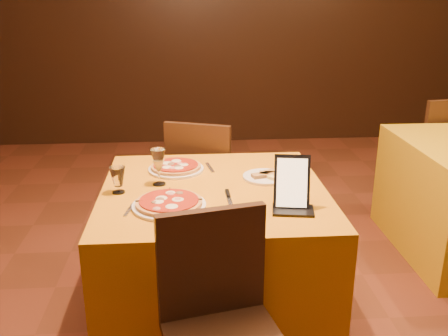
{
  "coord_description": "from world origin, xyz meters",
  "views": [
    {
      "loc": [
        -0.69,
        -2.2,
        1.66
      ],
      "look_at": [
        -0.52,
        0.07,
        0.86
      ],
      "focal_mm": 40.0,
      "sensor_mm": 36.0,
      "label": 1
    }
  ],
  "objects": [
    {
      "name": "cutlet_dish",
      "position": [
        -0.29,
        0.2,
        0.76
      ],
      "size": [
        0.24,
        0.24,
        0.03
      ],
      "rotation": [
        0.0,
        0.0,
        -0.4
      ],
      "color": "white",
      "rests_on": "main_table"
    },
    {
      "name": "knife",
      "position": [
        -0.5,
        -0.1,
        0.75
      ],
      "size": [
        0.03,
        0.25,
        0.01
      ],
      "primitive_type": "cube",
      "rotation": [
        0.0,
        0.0,
        1.6
      ],
      "color": "#A3A2A9",
      "rests_on": "main_table"
    },
    {
      "name": "wall_back",
      "position": [
        0.0,
        3.5,
        1.4
      ],
      "size": [
        6.0,
        0.01,
        2.8
      ],
      "primitive_type": "cube",
      "color": "black",
      "rests_on": "floor"
    },
    {
      "name": "chair_side_far",
      "position": [
        1.27,
        1.51,
        0.46
      ],
      "size": [
        0.46,
        0.46,
        0.91
      ],
      "primitive_type": null,
      "rotation": [
        0.0,
        0.0,
        3.27
      ],
      "color": "black",
      "rests_on": "floor"
    },
    {
      "name": "fork_near",
      "position": [
        -0.96,
        -0.16,
        0.75
      ],
      "size": [
        0.04,
        0.14,
        0.01
      ],
      "primitive_type": "cube",
      "rotation": [
        0.0,
        0.0,
        1.39
      ],
      "color": "silver",
      "rests_on": "main_table"
    },
    {
      "name": "floor",
      "position": [
        0.0,
        0.0,
        -0.01
      ],
      "size": [
        6.0,
        7.0,
        0.01
      ],
      "primitive_type": "cube",
      "color": "#5E2D19",
      "rests_on": "ground"
    },
    {
      "name": "fork_far",
      "position": [
        -0.57,
        0.38,
        0.75
      ],
      "size": [
        0.05,
        0.17,
        0.01
      ],
      "primitive_type": "cube",
      "rotation": [
        0.0,
        0.0,
        1.74
      ],
      "color": "#B4B4BB",
      "rests_on": "main_table"
    },
    {
      "name": "main_table",
      "position": [
        -0.57,
        0.09,
        0.38
      ],
      "size": [
        1.1,
        1.1,
        0.75
      ],
      "primitive_type": "cube",
      "color": "#C5780C",
      "rests_on": "floor"
    },
    {
      "name": "wine_glass",
      "position": [
        -0.84,
        0.15,
        0.84
      ],
      "size": [
        0.08,
        0.08,
        0.19
      ],
      "primitive_type": null,
      "rotation": [
        0.0,
        0.0,
        0.14
      ],
      "color": "#EBDE85",
      "rests_on": "main_table"
    },
    {
      "name": "pizza_far",
      "position": [
        -0.76,
        0.36,
        0.77
      ],
      "size": [
        0.3,
        0.3,
        0.03
      ],
      "rotation": [
        0.0,
        0.0,
        -0.21
      ],
      "color": "white",
      "rests_on": "main_table"
    },
    {
      "name": "chair_main_far",
      "position": [
        -0.57,
        0.92,
        0.46
      ],
      "size": [
        0.6,
        0.6,
        0.91
      ],
      "primitive_type": null,
      "rotation": [
        0.0,
        0.0,
        2.8
      ],
      "color": "black",
      "rests_on": "floor"
    },
    {
      "name": "tablet",
      "position": [
        -0.24,
        -0.17,
        0.87
      ],
      "size": [
        0.17,
        0.12,
        0.23
      ],
      "primitive_type": "cube",
      "rotation": [
        -0.35,
        0.0,
        -0.16
      ],
      "color": "black",
      "rests_on": "main_table"
    },
    {
      "name": "water_glass",
      "position": [
        -1.03,
        0.06,
        0.81
      ],
      "size": [
        0.07,
        0.07,
        0.13
      ],
      "primitive_type": null,
      "rotation": [
        0.0,
        0.0,
        -0.15
      ],
      "color": "silver",
      "rests_on": "main_table"
    },
    {
      "name": "pizza_near",
      "position": [
        -0.78,
        -0.13,
        0.77
      ],
      "size": [
        0.33,
        0.33,
        0.03
      ],
      "rotation": [
        0.0,
        0.0,
        0.24
      ],
      "color": "white",
      "rests_on": "main_table"
    }
  ]
}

